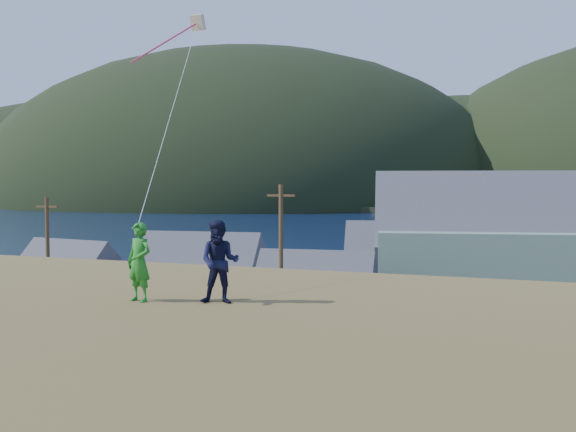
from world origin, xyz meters
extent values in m
plane|color=#0A1638|center=(0.00, 0.00, 0.00)|extent=(900.00, 900.00, 0.00)
cube|color=#4C3D19|center=(0.00, -2.00, 0.05)|extent=(110.00, 8.00, 0.10)
cube|color=#28282B|center=(0.00, 17.00, 0.06)|extent=(72.00, 36.00, 0.12)
cube|color=gray|center=(-6.00, 40.00, 0.45)|extent=(26.00, 14.00, 0.90)
cube|color=black|center=(0.00, 330.00, 1.00)|extent=(900.00, 320.00, 2.00)
ellipsoid|color=black|center=(-220.00, 280.00, 2.00)|extent=(240.00, 216.00, 108.00)
ellipsoid|color=black|center=(-120.00, 260.00, 2.00)|extent=(260.00, 234.00, 143.00)
ellipsoid|color=black|center=(-20.00, 300.00, 2.00)|extent=(200.00, 180.00, 100.00)
cube|color=#2D6A6B|center=(-24.94, 10.00, 1.56)|extent=(8.49, 6.88, 2.89)
cube|color=#47474C|center=(-24.94, 10.00, 3.78)|extent=(8.96, 6.78, 5.60)
cube|color=gray|center=(-15.02, 14.00, 1.77)|extent=(9.95, 7.24, 3.30)
cube|color=#47474C|center=(-15.02, 14.00, 4.25)|extent=(10.42, 7.08, 5.97)
cube|color=white|center=(-4.03, 9.63, 1.61)|extent=(7.95, 6.05, 2.97)
cube|color=#47474C|center=(-4.03, 9.63, 3.84)|extent=(8.43, 6.03, 5.23)
cube|color=gray|center=(-0.85, 27.86, 1.85)|extent=(11.80, 8.36, 3.45)
cube|color=#47474C|center=(-0.85, 27.86, 4.54)|extent=(12.27, 8.36, 6.37)
cylinder|color=#47331E|center=(-19.03, 1.50, 4.54)|extent=(0.24, 0.24, 8.84)
cylinder|color=#47331E|center=(-3.39, 1.50, 4.94)|extent=(0.24, 0.24, 9.65)
imported|color=black|center=(-1.52, 22.56, 0.90)|extent=(2.30, 4.76, 1.57)
imported|color=silver|center=(-14.59, 18.09, 0.85)|extent=(2.14, 4.62, 1.47)
imported|color=maroon|center=(-11.24, 24.29, 0.88)|extent=(2.77, 5.57, 1.52)
imported|color=gray|center=(-17.26, 24.48, 0.81)|extent=(1.47, 4.21, 1.39)
imported|color=silver|center=(-9.82, 24.80, 0.88)|extent=(2.80, 5.44, 1.51)
imported|color=silver|center=(-11.94, 17.20, 0.85)|extent=(2.74, 5.41, 1.47)
imported|color=black|center=(-3.51, 19.00, 0.78)|extent=(2.23, 4.70, 1.32)
imported|color=#238324|center=(0.75, -18.76, 8.09)|extent=(0.73, 0.56, 1.78)
imported|color=black|center=(2.55, -18.36, 8.12)|extent=(1.04, 0.90, 1.84)
cube|color=beige|center=(-2.37, -9.92, 15.70)|extent=(0.45, 0.43, 0.60)
cylinder|color=#E63C69|center=(-2.97, -11.17, 14.80)|extent=(0.06, 0.06, 3.31)
cylinder|color=white|center=(-0.81, -14.34, 12.34)|extent=(0.02, 0.02, 11.53)
camera|label=1|loc=(8.74, -31.08, 9.87)|focal=40.00mm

